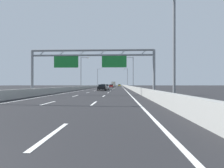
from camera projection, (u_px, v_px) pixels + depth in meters
name	position (u px, v px, depth m)	size (l,w,h in m)	color
ground_plane	(113.00, 87.00, 102.02)	(260.00, 260.00, 0.00)	#262628
lane_dash_left_1	(48.00, 103.00, 14.67)	(0.16, 3.00, 0.01)	white
lane_dash_left_2	(75.00, 96.00, 23.66)	(0.16, 3.00, 0.01)	white
lane_dash_left_3	(88.00, 93.00, 32.65)	(0.16, 3.00, 0.01)	white
lane_dash_left_4	(95.00, 91.00, 41.65)	(0.16, 3.00, 0.01)	white
lane_dash_left_5	(99.00, 90.00, 50.64)	(0.16, 3.00, 0.01)	white
lane_dash_left_6	(102.00, 89.00, 59.63)	(0.16, 3.00, 0.01)	white
lane_dash_left_7	(105.00, 88.00, 68.62)	(0.16, 3.00, 0.01)	white
lane_dash_left_8	(106.00, 88.00, 77.62)	(0.16, 3.00, 0.01)	white
lane_dash_left_9	(108.00, 87.00, 86.61)	(0.16, 3.00, 0.01)	white
lane_dash_left_10	(109.00, 87.00, 95.60)	(0.16, 3.00, 0.01)	white
lane_dash_left_11	(110.00, 87.00, 104.59)	(0.16, 3.00, 0.01)	white
lane_dash_left_12	(111.00, 87.00, 113.58)	(0.16, 3.00, 0.01)	white
lane_dash_left_13	(111.00, 86.00, 122.58)	(0.16, 3.00, 0.01)	white
lane_dash_left_14	(112.00, 86.00, 131.57)	(0.16, 3.00, 0.01)	white
lane_dash_left_15	(112.00, 86.00, 140.56)	(0.16, 3.00, 0.01)	white
lane_dash_left_16	(113.00, 86.00, 149.55)	(0.16, 3.00, 0.01)	white
lane_dash_left_17	(113.00, 86.00, 158.54)	(0.16, 3.00, 0.01)	white
lane_dash_right_0	(52.00, 134.00, 5.53)	(0.16, 3.00, 0.01)	white
lane_dash_right_1	(94.00, 103.00, 14.52)	(0.16, 3.00, 0.01)	white
lane_dash_right_2	(104.00, 96.00, 23.51)	(0.16, 3.00, 0.01)	white
lane_dash_right_3	(108.00, 93.00, 32.50)	(0.16, 3.00, 0.01)	white
lane_dash_right_4	(111.00, 91.00, 41.50)	(0.16, 3.00, 0.01)	white
lane_dash_right_5	(112.00, 90.00, 50.49)	(0.16, 3.00, 0.01)	white
lane_dash_right_6	(114.00, 89.00, 59.48)	(0.16, 3.00, 0.01)	white
lane_dash_right_7	(114.00, 88.00, 68.47)	(0.16, 3.00, 0.01)	white
lane_dash_right_8	(115.00, 88.00, 77.46)	(0.16, 3.00, 0.01)	white
lane_dash_right_9	(115.00, 87.00, 86.46)	(0.16, 3.00, 0.01)	white
lane_dash_right_10	(116.00, 87.00, 95.45)	(0.16, 3.00, 0.01)	white
lane_dash_right_11	(116.00, 87.00, 104.44)	(0.16, 3.00, 0.01)	white
lane_dash_right_12	(117.00, 87.00, 113.43)	(0.16, 3.00, 0.01)	white
lane_dash_right_13	(117.00, 86.00, 122.43)	(0.16, 3.00, 0.01)	white
lane_dash_right_14	(117.00, 86.00, 131.42)	(0.16, 3.00, 0.01)	white
lane_dash_right_15	(117.00, 86.00, 140.41)	(0.16, 3.00, 0.01)	white
lane_dash_right_16	(117.00, 86.00, 149.40)	(0.16, 3.00, 0.01)	white
lane_dash_right_17	(117.00, 86.00, 158.39)	(0.16, 3.00, 0.01)	white
edge_line_left	(101.00, 87.00, 90.25)	(0.16, 176.00, 0.01)	white
edge_line_right	(123.00, 87.00, 89.81)	(0.16, 176.00, 0.01)	white
barrier_left	(102.00, 86.00, 112.30)	(0.45, 220.00, 0.95)	#9E9E99
barrier_right	(125.00, 86.00, 111.72)	(0.45, 220.00, 0.95)	#9E9E99
sign_gantry	(92.00, 60.00, 25.88)	(17.31, 0.36, 6.36)	gray
streetlamp_right_near	(171.00, 30.00, 13.41)	(2.58, 0.28, 9.50)	slate
streetlamp_left_mid	(82.00, 71.00, 55.36)	(2.58, 0.28, 9.50)	slate
streetlamp_right_mid	(132.00, 71.00, 54.74)	(2.58, 0.28, 9.50)	slate
streetlamp_left_far	(98.00, 77.00, 96.69)	(2.58, 0.28, 9.50)	slate
streetlamp_right_far	(127.00, 77.00, 96.06)	(2.58, 0.28, 9.50)	slate
yellow_car	(119.00, 85.00, 135.25)	(1.88, 4.67, 1.48)	yellow
white_car	(103.00, 86.00, 82.37)	(1.76, 4.14, 1.53)	silver
silver_car	(106.00, 87.00, 52.14)	(1.75, 4.63, 1.44)	#A8ADB2
black_car	(102.00, 87.00, 43.25)	(1.83, 4.48, 1.42)	black
red_car	(111.00, 86.00, 82.70)	(1.72, 4.41, 1.40)	red
box_truck	(114.00, 84.00, 119.45)	(2.33, 8.54, 3.01)	silver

